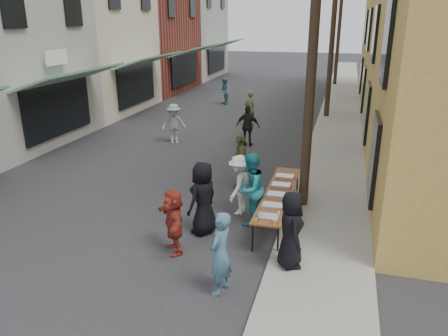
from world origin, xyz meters
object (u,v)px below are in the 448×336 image
Objects in this scene: serving_table at (279,194)px; utility_pole_near at (313,42)px; catering_tray_sausage at (268,217)px; utility_pole_mid at (333,29)px; guest_front_c at (250,189)px; utility_pole_far at (339,25)px; server at (291,230)px; guest_front_a at (203,198)px.

utility_pole_near is at bearing 58.77° from serving_table.
utility_pole_near is at bearing 77.64° from catering_tray_sausage.
utility_pole_mid is 4.75× the size of guest_front_c.
utility_pole_near and utility_pole_far have the same top height.
catering_tray_sausage is at bearing 20.39° from server.
utility_pole_near is 4.56m from catering_tray_sausage.
catering_tray_sausage is at bearing -91.22° from utility_pole_far.
utility_pole_mid is 13.91m from guest_front_c.
utility_pole_near reaches higher than catering_tray_sausage.
serving_table is at bearing -91.30° from utility_pole_far.
catering_tray_sausage is at bearing -92.22° from utility_pole_mid.
utility_pole_near is 12.00m from utility_pole_mid.
catering_tray_sausage is (-0.57, -26.58, -3.71)m from utility_pole_far.
utility_pole_mid is 15.74m from server.
catering_tray_sausage is at bearing -90.00° from serving_table.
utility_pole_near is 24.00m from utility_pole_far.
server is at bearing -89.90° from utility_pole_far.
utility_pole_mid is at bearing -90.00° from utility_pole_far.
utility_pole_near is 18.00× the size of catering_tray_sausage.
guest_front_c is at bearing -92.79° from utility_pole_far.
guest_front_c is at bearing 151.80° from guest_front_a.
utility_pole_mid is at bearing -166.82° from guest_front_a.
guest_front_a reaches higher than serving_table.
guest_front_a reaches higher than server.
utility_pole_mid is at bearing -18.82° from server.
server reaches higher than serving_table.
server is (0.05, -3.33, -3.57)m from utility_pole_near.
utility_pole_near reaches higher than guest_front_a.
server is at bearing -75.60° from serving_table.
serving_table is at bearing 141.72° from guest_front_c.
utility_pole_mid is at bearing 90.00° from utility_pole_near.
utility_pole_mid is 18.00× the size of catering_tray_sausage.
guest_front_a is (-1.66, 0.37, 0.13)m from catering_tray_sausage.
guest_front_a is (-2.23, -14.21, -3.58)m from utility_pole_mid.
utility_pole_near is 4.01m from guest_front_c.
utility_pole_far is at bearing -162.78° from guest_front_a.
utility_pole_near is 5.40× the size of server.
server is at bearing -89.81° from utility_pole_mid.
utility_pole_mid is 14.83m from guest_front_a.
catering_tray_sausage is 0.27× the size of guest_front_a.
catering_tray_sausage is at bearing -102.36° from utility_pole_near.
utility_pole_mid is at bearing 87.49° from serving_table.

